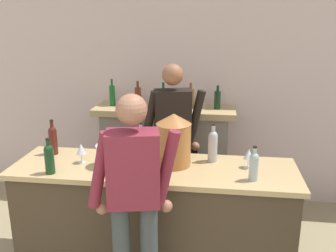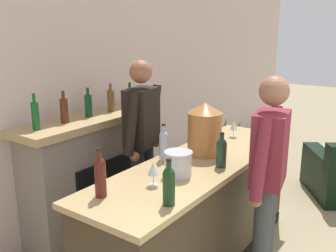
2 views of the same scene
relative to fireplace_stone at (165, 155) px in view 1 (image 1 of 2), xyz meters
name	(u,v)px [view 1 (image 1 of 2)]	position (x,y,z in m)	size (l,w,h in m)	color
wall_back_panel	(154,87)	(-0.17, 0.26, 0.77)	(12.00, 0.07, 2.75)	beige
bar_counter	(154,217)	(0.08, -1.22, -0.12)	(2.42, 0.71, 0.96)	#403323
fireplace_stone	(165,155)	(0.00, 0.00, 0.00)	(1.60, 0.52, 1.50)	gray
person_customer	(134,201)	(0.04, -1.81, 0.34)	(0.65, 0.36, 1.71)	#3B4242
person_bartender	(172,141)	(0.16, -0.54, 0.36)	(0.65, 0.36, 1.75)	#1C272B
copper_dispenser	(174,140)	(0.24, -1.16, 0.58)	(0.30, 0.33, 0.45)	#B06E36
ice_bucket_steel	(108,155)	(-0.30, -1.26, 0.45)	(0.21, 0.21, 0.19)	silver
wine_bottle_burgundy_dark	(213,145)	(0.57, -1.03, 0.51)	(0.08, 0.08, 0.34)	#ACACB3
wine_bottle_port_short	(141,141)	(-0.08, -0.97, 0.49)	(0.07, 0.07, 0.31)	#A0A9C2
wine_bottle_cabernet_heavy	(53,139)	(-0.89, -1.05, 0.50)	(0.08, 0.08, 0.33)	#501C16
wine_bottle_chardonnay_pale	(145,161)	(0.05, -1.43, 0.48)	(0.08, 0.08, 0.28)	#1F3828
wine_bottle_riesling_slim	(254,165)	(0.89, -1.39, 0.48)	(0.07, 0.07, 0.28)	#9DB1B2
wine_bottle_rose_blush	(49,158)	(-0.73, -1.47, 0.49)	(0.08, 0.08, 0.30)	#16381B
wine_glass_front_left	(132,152)	(-0.12, -1.17, 0.46)	(0.07, 0.07, 0.15)	silver
wine_glass_back_row	(249,155)	(0.87, -1.14, 0.47)	(0.08, 0.08, 0.16)	silver
wine_glass_near_bucket	(81,149)	(-0.56, -1.22, 0.48)	(0.08, 0.08, 0.17)	silver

